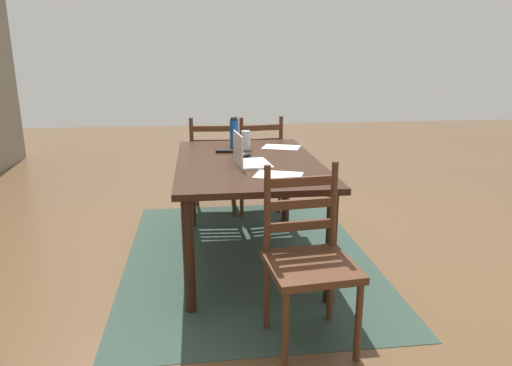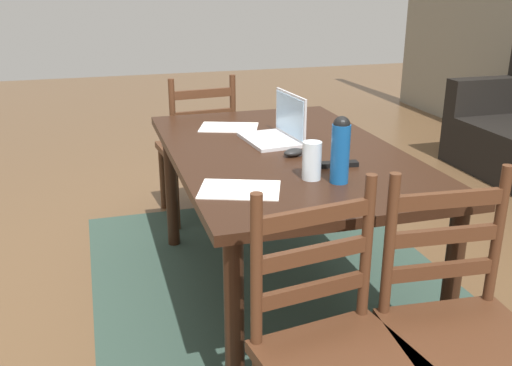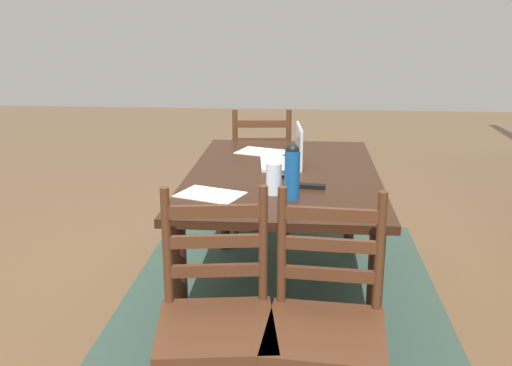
# 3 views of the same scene
# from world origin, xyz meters

# --- Properties ---
(ground_plane) EXTENTS (14.00, 14.00, 0.00)m
(ground_plane) POSITION_xyz_m (0.00, 0.00, 0.00)
(ground_plane) COLOR brown
(area_rug) EXTENTS (2.49, 1.83, 0.01)m
(area_rug) POSITION_xyz_m (0.00, 0.00, 0.00)
(area_rug) COLOR #2D4238
(area_rug) RESTS_ON ground
(dining_table) EXTENTS (1.63, 1.02, 0.76)m
(dining_table) POSITION_xyz_m (0.00, 0.00, 0.67)
(dining_table) COLOR black
(dining_table) RESTS_ON ground
(chair_right_far) EXTENTS (0.47, 0.47, 0.95)m
(chair_right_far) POSITION_xyz_m (1.10, 0.21, 0.46)
(chair_right_far) COLOR #4C2B19
(chair_right_far) RESTS_ON ground
(chair_right_near) EXTENTS (0.50, 0.50, 0.95)m
(chair_right_near) POSITION_xyz_m (1.10, -0.21, 0.46)
(chair_right_near) COLOR #4C2B19
(chair_right_near) RESTS_ON ground
(chair_left_near) EXTENTS (0.48, 0.48, 0.95)m
(chair_left_near) POSITION_xyz_m (-1.10, -0.20, 0.46)
(chair_left_near) COLOR #4C2B19
(chair_left_near) RESTS_ON ground
(laptop) EXTENTS (0.34, 0.25, 0.23)m
(laptop) POSITION_xyz_m (-0.15, 0.02, 0.82)
(laptop) COLOR silver
(laptop) RESTS_ON dining_table
(water_bottle) EXTENTS (0.07, 0.07, 0.26)m
(water_bottle) POSITION_xyz_m (0.47, 0.06, 0.90)
(water_bottle) COLOR #145199
(water_bottle) RESTS_ON dining_table
(drinking_glass) EXTENTS (0.08, 0.08, 0.15)m
(drinking_glass) POSITION_xyz_m (0.41, -0.03, 0.84)
(drinking_glass) COLOR silver
(drinking_glass) RESTS_ON dining_table
(computer_mouse) EXTENTS (0.09, 0.11, 0.03)m
(computer_mouse) POSITION_xyz_m (0.10, 0.01, 0.78)
(computer_mouse) COLOR black
(computer_mouse) RESTS_ON dining_table
(tv_remote) EXTENTS (0.06, 0.17, 0.02)m
(tv_remote) POSITION_xyz_m (0.29, 0.13, 0.77)
(tv_remote) COLOR black
(tv_remote) RESTS_ON dining_table
(paper_stack_left) EXTENTS (0.30, 0.35, 0.00)m
(paper_stack_left) POSITION_xyz_m (0.45, -0.33, 0.76)
(paper_stack_left) COLOR white
(paper_stack_left) RESTS_ON dining_table
(paper_stack_right) EXTENTS (0.30, 0.35, 0.00)m
(paper_stack_right) POSITION_xyz_m (-0.46, -0.15, 0.76)
(paper_stack_right) COLOR white
(paper_stack_right) RESTS_ON dining_table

